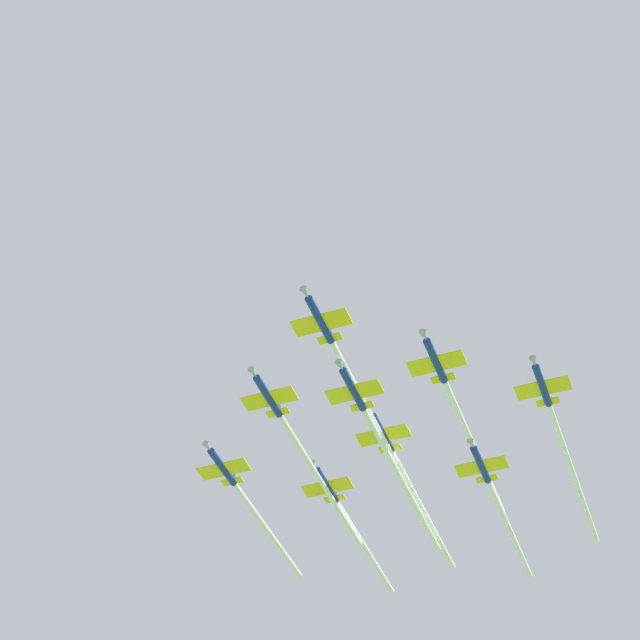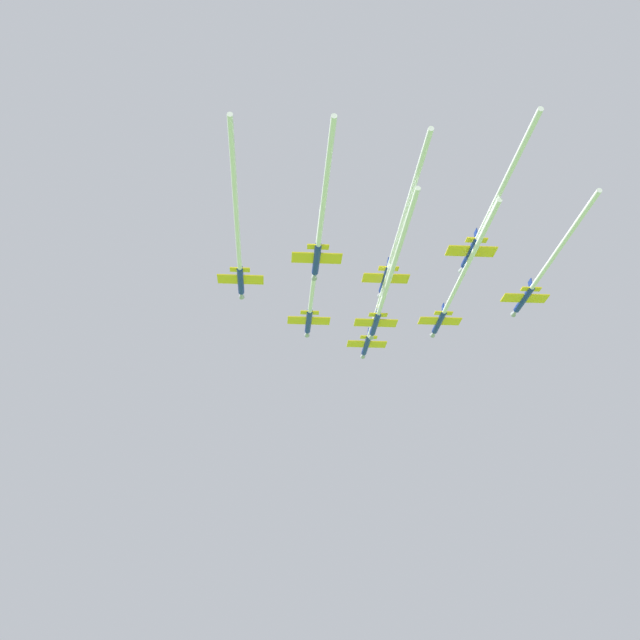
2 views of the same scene
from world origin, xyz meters
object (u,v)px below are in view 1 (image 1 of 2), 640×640
(jet_starboard_outer, at_px, (561,438))
(jet_tail_end, at_px, (346,517))
(jet_port_trail, at_px, (405,476))
(jet_starboard_inner, at_px, (298,445))
(jet_lead, at_px, (342,362))
(jet_port_inner, at_px, (457,409))
(jet_starboard_trail, at_px, (496,497))
(jet_center_rear, at_px, (245,499))
(jet_port_outer, at_px, (382,444))

(jet_starboard_outer, xyz_separation_m, jet_tail_end, (-16.15, 34.12, -0.15))
(jet_port_trail, bearing_deg, jet_starboard_inner, 49.22)
(jet_lead, relative_size, jet_starboard_outer, 0.81)
(jet_port_inner, xyz_separation_m, jet_starboard_inner, (-14.47, 19.80, 0.64))
(jet_starboard_trail, bearing_deg, jet_center_rear, 18.91)
(jet_starboard_inner, xyz_separation_m, jet_center_rear, (-0.58, 15.19, -0.89))
(jet_port_outer, bearing_deg, jet_starboard_inner, 10.99)
(jet_starboard_trail, xyz_separation_m, jet_tail_end, (-15.15, 19.25, 2.11))
(jet_lead, relative_size, jet_port_inner, 0.88)
(jet_port_outer, height_order, jet_starboard_trail, jet_starboard_trail)
(jet_starboard_inner, height_order, jet_starboard_trail, jet_starboard_inner)
(jet_port_inner, distance_m, jet_tail_end, 33.45)
(jet_lead, relative_size, jet_starboard_inner, 0.84)
(jet_port_inner, xyz_separation_m, jet_starboard_outer, (18.67, -0.80, 1.75))
(jet_port_trail, bearing_deg, jet_starboard_outer, 177.47)
(jet_starboard_inner, height_order, jet_starboard_outer, jet_starboard_outer)
(jet_port_outer, relative_size, jet_starboard_outer, 1.01)
(jet_starboard_inner, distance_m, jet_center_rear, 15.23)
(jet_port_trail, relative_size, jet_tail_end, 1.13)
(jet_center_rear, relative_size, jet_starboard_trail, 0.98)
(jet_starboard_inner, height_order, jet_port_trail, jet_port_trail)
(jet_lead, bearing_deg, jet_port_trail, -90.00)
(jet_port_inner, distance_m, jet_starboard_trail, 22.59)
(jet_port_inner, height_order, jet_port_outer, jet_port_inner)
(jet_port_outer, relative_size, jet_starboard_trail, 1.24)
(jet_center_rear, bearing_deg, jet_port_outer, 164.88)
(jet_starboard_outer, height_order, jet_center_rear, jet_starboard_outer)
(jet_center_rear, distance_m, jet_port_trail, 25.11)
(jet_center_rear, bearing_deg, jet_starboard_trail, -161.09)
(jet_port_outer, bearing_deg, jet_port_inner, 164.59)
(jet_starboard_outer, relative_size, jet_center_rear, 1.25)
(jet_starboard_outer, bearing_deg, jet_center_rear, 4.80)
(jet_starboard_inner, height_order, jet_tail_end, jet_tail_end)
(jet_port_outer, distance_m, jet_starboard_trail, 22.78)
(jet_port_inner, bearing_deg, jet_starboard_inner, -2.33)
(jet_lead, bearing_deg, jet_starboard_trail, -108.31)
(jet_lead, height_order, jet_tail_end, jet_tail_end)
(jet_port_trail, distance_m, jet_starboard_trail, 14.45)
(jet_lead, xyz_separation_m, jet_center_rear, (3.86, 34.39, -1.03))
(jet_starboard_inner, bearing_deg, jet_port_trail, -130.78)
(jet_lead, bearing_deg, jet_starboard_outer, -130.64)
(jet_port_inner, distance_m, jet_port_outer, 12.73)
(jet_lead, height_order, jet_port_outer, jet_lead)
(jet_lead, height_order, jet_starboard_inner, jet_lead)
(jet_starboard_outer, bearing_deg, jet_port_inner, 49.04)
(jet_starboard_outer, distance_m, jet_port_trail, 24.53)
(jet_port_inner, relative_size, jet_port_outer, 0.90)
(jet_lead, distance_m, jet_starboard_inner, 19.70)
(jet_starboard_inner, relative_size, jet_center_rear, 1.19)
(jet_starboard_outer, bearing_deg, jet_starboard_trail, -34.66)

